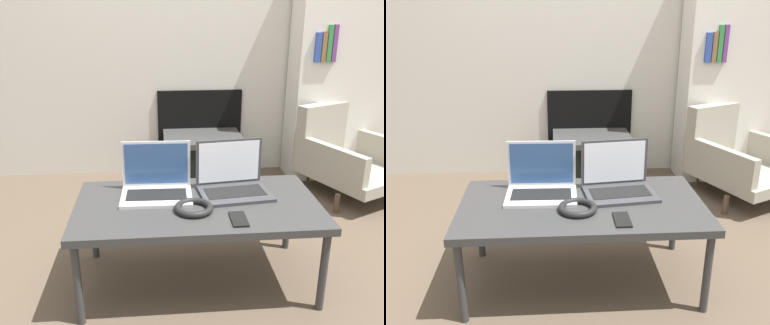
# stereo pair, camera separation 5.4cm
# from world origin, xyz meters

# --- Properties ---
(ground_plane) EXTENTS (14.00, 14.00, 0.00)m
(ground_plane) POSITION_xyz_m (0.00, 0.00, 0.00)
(ground_plane) COLOR brown
(wall_back) EXTENTS (7.00, 0.08, 2.60)m
(wall_back) POSITION_xyz_m (0.00, 1.75, 1.29)
(wall_back) COLOR beige
(wall_back) RESTS_ON ground_plane
(table) EXTENTS (1.16, 0.61, 0.44)m
(table) POSITION_xyz_m (0.00, 0.17, 0.40)
(table) COLOR #333333
(table) RESTS_ON ground_plane
(laptop_left) EXTENTS (0.35, 0.26, 0.25)m
(laptop_left) POSITION_xyz_m (-0.19, 0.29, 0.49)
(laptop_left) COLOR silver
(laptop_left) RESTS_ON table
(laptop_right) EXTENTS (0.37, 0.28, 0.25)m
(laptop_right) POSITION_xyz_m (0.19, 0.29, 0.49)
(laptop_right) COLOR #38383D
(laptop_right) RESTS_ON table
(headphones) EXTENTS (0.18, 0.18, 0.03)m
(headphones) POSITION_xyz_m (-0.03, 0.09, 0.45)
(headphones) COLOR black
(headphones) RESTS_ON table
(phone) EXTENTS (0.07, 0.14, 0.01)m
(phone) POSITION_xyz_m (0.16, -0.02, 0.44)
(phone) COLOR black
(phone) RESTS_ON table
(tv) EXTENTS (0.60, 0.46, 0.37)m
(tv) POSITION_xyz_m (0.17, 1.47, 0.19)
(tv) COLOR #383838
(tv) RESTS_ON ground_plane
(armchair) EXTENTS (0.80, 0.85, 0.63)m
(armchair) POSITION_xyz_m (1.21, 1.22, 0.29)
(armchair) COLOR gray
(armchair) RESTS_ON ground_plane
(bookshelf) EXTENTS (0.73, 0.32, 1.70)m
(bookshelf) POSITION_xyz_m (1.24, 1.55, 0.85)
(bookshelf) COLOR silver
(bookshelf) RESTS_ON ground_plane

